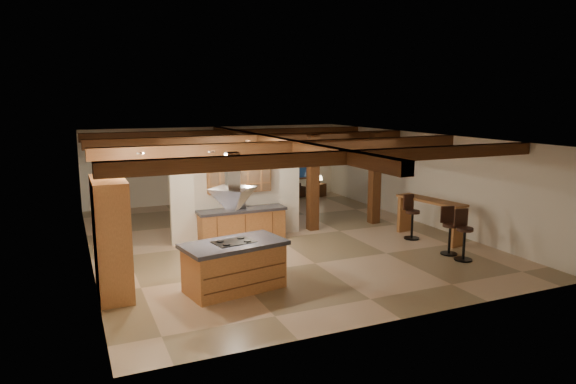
# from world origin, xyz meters

# --- Properties ---
(ground) EXTENTS (12.00, 12.00, 0.00)m
(ground) POSITION_xyz_m (0.00, 0.00, 0.00)
(ground) COLOR tan
(ground) RESTS_ON ground
(room_walls) EXTENTS (12.00, 12.00, 12.00)m
(room_walls) POSITION_xyz_m (0.00, 0.00, 1.78)
(room_walls) COLOR silver
(room_walls) RESTS_ON ground
(ceiling_beams) EXTENTS (10.00, 12.00, 0.28)m
(ceiling_beams) POSITION_xyz_m (0.00, 0.00, 2.76)
(ceiling_beams) COLOR #401E10
(ceiling_beams) RESTS_ON room_walls
(timber_posts) EXTENTS (2.50, 0.30, 2.90)m
(timber_posts) POSITION_xyz_m (2.50, 0.50, 1.76)
(timber_posts) COLOR #401E10
(timber_posts) RESTS_ON ground
(partition_wall) EXTENTS (3.80, 0.18, 2.20)m
(partition_wall) POSITION_xyz_m (-1.00, 0.50, 1.10)
(partition_wall) COLOR silver
(partition_wall) RESTS_ON ground
(pantry_cabinet) EXTENTS (0.67, 1.60, 2.40)m
(pantry_cabinet) POSITION_xyz_m (-4.67, -2.60, 1.20)
(pantry_cabinet) COLOR #AE6A38
(pantry_cabinet) RESTS_ON ground
(back_counter) EXTENTS (2.50, 0.66, 0.94)m
(back_counter) POSITION_xyz_m (-1.00, 0.11, 0.48)
(back_counter) COLOR #AE6A38
(back_counter) RESTS_ON ground
(upper_display_cabinet) EXTENTS (1.80, 0.36, 0.95)m
(upper_display_cabinet) POSITION_xyz_m (-1.00, 0.31, 1.85)
(upper_display_cabinet) COLOR #AE6A38
(upper_display_cabinet) RESTS_ON partition_wall
(range_hood) EXTENTS (1.10, 1.10, 1.40)m
(range_hood) POSITION_xyz_m (-2.33, -3.36, 1.78)
(range_hood) COLOR silver
(range_hood) RESTS_ON room_walls
(back_windows) EXTENTS (2.70, 0.07, 1.70)m
(back_windows) POSITION_xyz_m (2.80, 5.93, 1.50)
(back_windows) COLOR #401E10
(back_windows) RESTS_ON room_walls
(framed_art) EXTENTS (0.65, 0.05, 0.85)m
(framed_art) POSITION_xyz_m (-1.50, 5.94, 1.70)
(framed_art) COLOR #401E10
(framed_art) RESTS_ON room_walls
(recessed_cans) EXTENTS (3.16, 2.46, 0.03)m
(recessed_cans) POSITION_xyz_m (-2.53, -1.93, 2.87)
(recessed_cans) COLOR silver
(recessed_cans) RESTS_ON room_walls
(kitchen_island) EXTENTS (2.27, 1.48, 1.05)m
(kitchen_island) POSITION_xyz_m (-2.33, -3.36, 0.53)
(kitchen_island) COLOR #AE6A38
(kitchen_island) RESTS_ON ground
(dining_table) EXTENTS (2.27, 1.67, 0.71)m
(dining_table) POSITION_xyz_m (0.23, 2.85, 0.36)
(dining_table) COLOR #371A0D
(dining_table) RESTS_ON ground
(sofa) EXTENTS (2.23, 1.29, 0.61)m
(sofa) POSITION_xyz_m (2.38, 5.50, 0.31)
(sofa) COLOR black
(sofa) RESTS_ON ground
(microwave) EXTENTS (0.44, 0.34, 0.21)m
(microwave) POSITION_xyz_m (-1.13, 0.11, 1.05)
(microwave) COLOR silver
(microwave) RESTS_ON back_counter
(bar_counter) EXTENTS (0.91, 2.25, 1.15)m
(bar_counter) POSITION_xyz_m (4.01, -1.77, 0.77)
(bar_counter) COLOR #AE6A38
(bar_counter) RESTS_ON ground
(side_table) EXTENTS (0.53, 0.53, 0.52)m
(side_table) POSITION_xyz_m (4.10, 5.34, 0.26)
(side_table) COLOR #401E10
(side_table) RESTS_ON ground
(table_lamp) EXTENTS (0.27, 0.27, 0.32)m
(table_lamp) POSITION_xyz_m (4.10, 5.34, 0.75)
(table_lamp) COLOR black
(table_lamp) RESTS_ON side_table
(bar_stool_a) EXTENTS (0.44, 0.45, 1.27)m
(bar_stool_a) POSITION_xyz_m (3.49, -3.69, 0.64)
(bar_stool_a) COLOR black
(bar_stool_a) RESTS_ON ground
(bar_stool_b) EXTENTS (0.44, 0.45, 1.23)m
(bar_stool_b) POSITION_xyz_m (3.50, -3.16, 0.62)
(bar_stool_b) COLOR black
(bar_stool_b) RESTS_ON ground
(bar_stool_c) EXTENTS (0.44, 0.45, 1.26)m
(bar_stool_c) POSITION_xyz_m (3.53, -1.55, 0.64)
(bar_stool_c) COLOR black
(bar_stool_c) RESTS_ON ground
(dining_chairs) EXTENTS (2.26, 2.26, 1.19)m
(dining_chairs) POSITION_xyz_m (0.23, 2.85, 0.60)
(dining_chairs) COLOR #401E10
(dining_chairs) RESTS_ON ground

